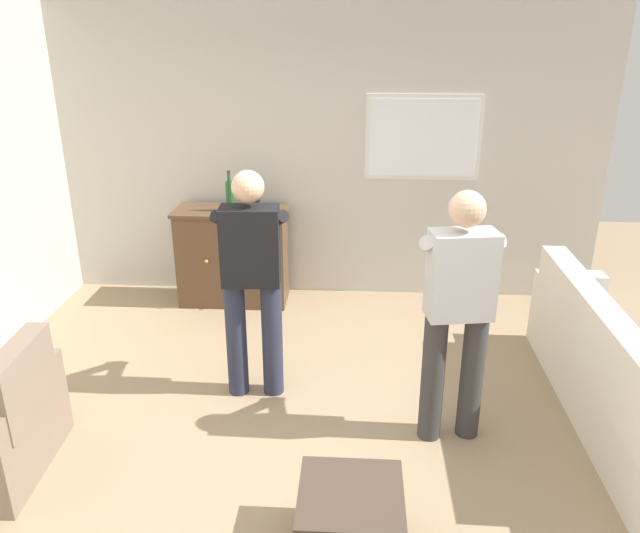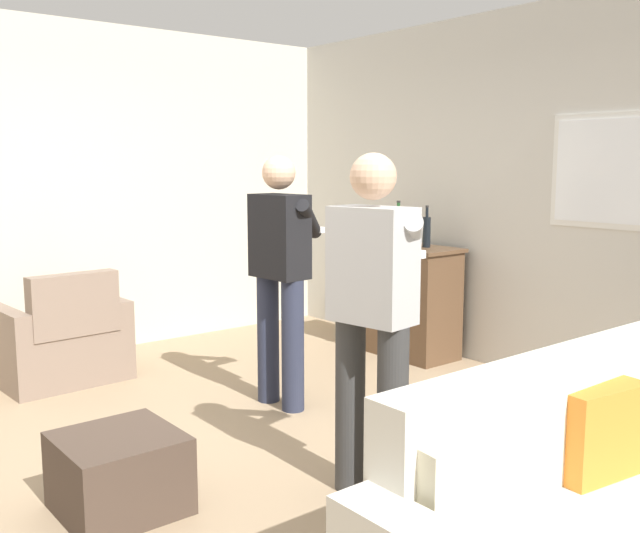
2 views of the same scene
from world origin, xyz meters
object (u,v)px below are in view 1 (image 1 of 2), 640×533
bottle_wine_green (230,195)px  bottle_liquor_amber (256,194)px  ottoman (350,521)px  person_standing_right (458,307)px  person_standing_left (252,275)px  couch (610,376)px  sideboard_cabinet (233,256)px

bottle_wine_green → bottle_liquor_amber: bottle_wine_green is taller
bottle_liquor_amber → ottoman: bottle_liquor_amber is taller
ottoman → person_standing_right: 1.43m
person_standing_left → ottoman: bearing=-63.7°
couch → sideboard_cabinet: sideboard_cabinet is taller
ottoman → person_standing_left: bearing=116.3°
bottle_liquor_amber → sideboard_cabinet: bearing=-167.6°
person_standing_left → sideboard_cabinet: bearing=106.2°
bottle_wine_green → person_standing_right: size_ratio=0.23×
bottle_liquor_amber → ottoman: (0.95, -3.12, -0.89)m
sideboard_cabinet → bottle_liquor_amber: bottle_liquor_amber is taller
person_standing_right → bottle_wine_green: bearing=132.4°
couch → person_standing_left: bearing=174.9°
couch → person_standing_left: person_standing_left is taller
bottle_liquor_amber → person_standing_left: (0.22, -1.65, -0.14)m
sideboard_cabinet → person_standing_right: bearing=-48.1°
bottle_wine_green → person_standing_right: (1.82, -1.99, -0.15)m
bottle_wine_green → bottle_liquor_amber: (0.23, 0.10, -0.02)m
sideboard_cabinet → ottoman: size_ratio=1.99×
couch → person_standing_right: bearing=-168.8°
sideboard_cabinet → couch: bearing=-31.9°
ottoman → person_standing_right: (0.64, 1.03, 0.75)m
sideboard_cabinet → person_standing_right: person_standing_right is taller
bottle_liquor_amber → person_standing_right: size_ratio=0.21×
bottle_wine_green → bottle_liquor_amber: 0.25m
bottle_wine_green → ottoman: (1.18, -3.02, -0.90)m
sideboard_cabinet → bottle_wine_green: size_ratio=2.80×
sideboard_cabinet → bottle_liquor_amber: size_ratio=3.07×
bottle_liquor_amber → bottle_wine_green: bearing=-156.3°
couch → bottle_liquor_amber: size_ratio=7.06×
sideboard_cabinet → person_standing_right: (1.83, -2.04, 0.47)m
person_standing_right → bottle_liquor_amber: bearing=127.2°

